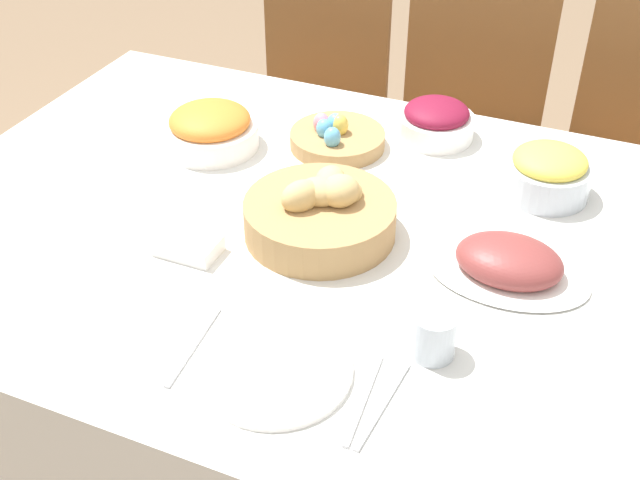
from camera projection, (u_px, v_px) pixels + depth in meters
ground_plane at (341, 476)px, 1.95m from camera, size 12.00×12.00×0.00m
dining_table at (344, 371)px, 1.74m from camera, size 1.75×1.15×0.73m
chair_far_left at (310, 97)px, 2.49m from camera, size 0.44×0.44×0.95m
chair_far_right at (640, 160)px, 2.18m from camera, size 0.43×0.43×0.95m
chair_far_center at (465, 127)px, 2.34m from camera, size 0.45×0.45×0.95m
bread_basket at (321, 213)px, 1.50m from camera, size 0.29×0.29×0.12m
egg_basket at (336, 137)px, 1.78m from camera, size 0.21×0.21×0.08m
ham_platter at (509, 263)px, 1.41m from camera, size 0.29×0.20×0.07m
carrot_bowl at (211, 129)px, 1.77m from camera, size 0.21×0.21×0.10m
pineapple_bowl at (548, 173)px, 1.61m from camera, size 0.17×0.17×0.10m
beet_salad_bowl at (436, 121)px, 1.80m from camera, size 0.17×0.17×0.09m
dinner_plate at (276, 370)px, 1.23m from camera, size 0.24×0.24×0.01m
fork at (194, 346)px, 1.27m from camera, size 0.02×0.19×0.00m
knife at (364, 399)px, 1.18m from camera, size 0.02×0.19×0.00m
spoon at (383, 405)px, 1.17m from camera, size 0.02×0.19×0.00m
drinking_cup at (434, 334)px, 1.24m from camera, size 0.07×0.07×0.08m
butter_dish at (188, 245)px, 1.47m from camera, size 0.12×0.07×0.03m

